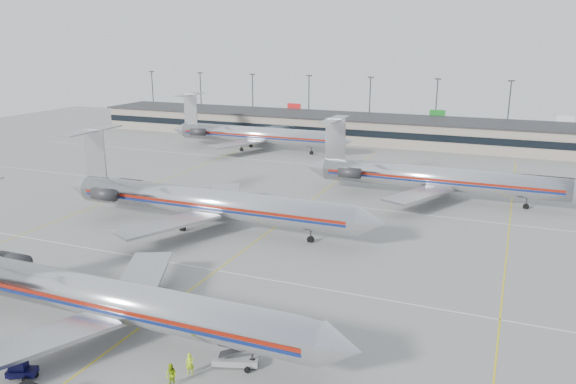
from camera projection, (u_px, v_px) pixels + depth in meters
The scene contains 12 objects.
ground at pixel (165, 309), 54.17m from camera, with size 260.00×260.00×0.00m, color gray.
apron_markings at pixel (217, 270), 63.09m from camera, with size 160.00×0.15×0.02m, color silver.
terminal at pixel (390, 130), 140.68m from camera, with size 162.00×17.00×6.25m.
light_mast_row at pixel (402, 103), 151.76m from camera, with size 163.60×0.40×15.28m.
jet_foreground at pixel (103, 297), 48.90m from camera, with size 45.05×26.53×11.79m.
jet_second_row at pixel (204, 202), 76.65m from camera, with size 48.52×28.57×12.70m.
jet_third_row at pixel (434, 178), 90.32m from camera, with size 45.30×27.87×12.39m.
jet_back_row at pixel (254, 135), 130.87m from camera, with size 45.99×28.29×12.58m.
tug_left at pixel (20, 369), 42.88m from camera, with size 2.41×1.85×1.76m.
belt_loader at pixel (237, 359), 44.52m from camera, with size 4.43×2.40×2.27m.
ramp_worker_near at pixel (190, 364), 43.40m from camera, with size 0.64×0.42×1.75m, color #BAED16.
ramp_worker_far at pixel (171, 375), 41.75m from camera, with size 0.92×0.72×1.90m, color #99C012.
Camera 1 is at (29.81, -41.02, 25.13)m, focal length 35.00 mm.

